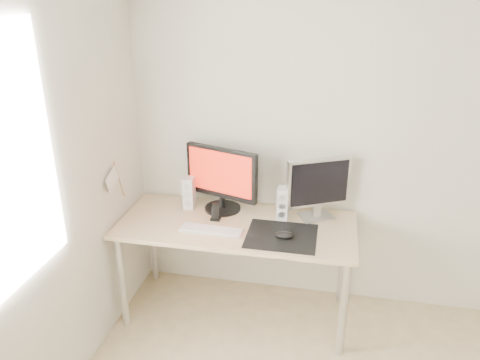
{
  "coord_description": "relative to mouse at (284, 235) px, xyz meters",
  "views": [
    {
      "loc": [
        -0.35,
        -1.38,
        2.21
      ],
      "look_at": [
        -0.93,
        1.47,
        1.01
      ],
      "focal_mm": 35.0,
      "sensor_mm": 36.0,
      "label": 1
    }
  ],
  "objects": [
    {
      "name": "pennant",
      "position": [
        -1.13,
        0.0,
        0.29
      ],
      "size": [
        0.01,
        0.23,
        0.29
      ],
      "color": "#A57F54",
      "rests_on": "wall_left"
    },
    {
      "name": "mouse",
      "position": [
        0.0,
        0.0,
        0.0
      ],
      "size": [
        0.12,
        0.07,
        0.04
      ],
      "primitive_type": "ellipsoid",
      "color": "black",
      "rests_on": "mousepad"
    },
    {
      "name": "main_monitor",
      "position": [
        -0.49,
        0.33,
        0.23
      ],
      "size": [
        0.54,
        0.33,
        0.47
      ],
      "color": "black",
      "rests_on": "desk"
    },
    {
      "name": "desk",
      "position": [
        -0.34,
        0.15,
        -0.1
      ],
      "size": [
        1.6,
        0.7,
        0.73
      ],
      "color": "#D1B587",
      "rests_on": "ground"
    },
    {
      "name": "speaker_left",
      "position": [
        -0.72,
        0.31,
        0.09
      ],
      "size": [
        0.07,
        0.09,
        0.23
      ],
      "color": "silver",
      "rests_on": "desk"
    },
    {
      "name": "keyboard",
      "position": [
        -0.48,
        0.01,
        -0.02
      ],
      "size": [
        0.42,
        0.14,
        0.02
      ],
      "color": "silver",
      "rests_on": "desk"
    },
    {
      "name": "wall_back",
      "position": [
        0.59,
        0.52,
        0.49
      ],
      "size": [
        3.5,
        0.0,
        3.5
      ],
      "primitive_type": "plane",
      "rotation": [
        1.57,
        0.0,
        0.0
      ],
      "color": "white",
      "rests_on": "ground"
    },
    {
      "name": "phone_dock",
      "position": [
        -0.49,
        0.17,
        0.01
      ],
      "size": [
        0.07,
        0.06,
        0.12
      ],
      "color": "black",
      "rests_on": "desk"
    },
    {
      "name": "second_monitor",
      "position": [
        0.19,
        0.34,
        0.22
      ],
      "size": [
        0.42,
        0.24,
        0.43
      ],
      "color": "#B8B8BA",
      "rests_on": "desk"
    },
    {
      "name": "mousepad",
      "position": [
        -0.02,
        0.03,
        -0.02
      ],
      "size": [
        0.45,
        0.4,
        0.0
      ],
      "primitive_type": "cube",
      "color": "black",
      "rests_on": "desk"
    },
    {
      "name": "speaker_right",
      "position": [
        -0.04,
        0.27,
        0.09
      ],
      "size": [
        0.07,
        0.09,
        0.23
      ],
      "color": "silver",
      "rests_on": "desk"
    }
  ]
}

